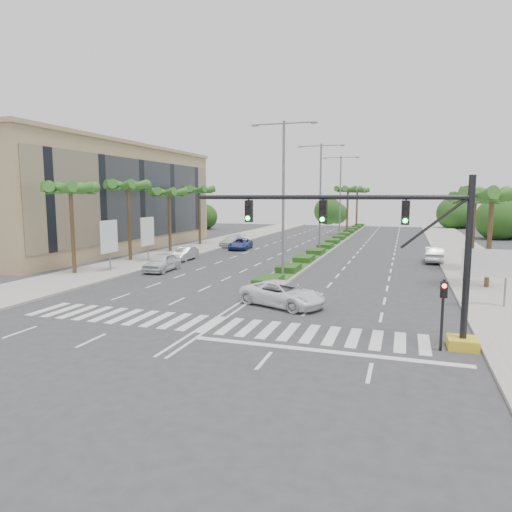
{
  "coord_description": "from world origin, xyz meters",
  "views": [
    {
      "loc": [
        9.0,
        -20.27,
        6.34
      ],
      "look_at": [
        1.07,
        3.94,
        3.0
      ],
      "focal_mm": 32.0,
      "sensor_mm": 36.0,
      "label": 1
    }
  ],
  "objects": [
    {
      "name": "car_right",
      "position": [
        11.8,
        26.49,
        0.77
      ],
      "size": [
        1.81,
        4.71,
        1.53
      ],
      "primitive_type": "imported",
      "rotation": [
        0.0,
        0.0,
        3.1
      ],
      "color": "#AEAEB3",
      "rests_on": "ground"
    },
    {
      "name": "streetlight_far",
      "position": [
        0.0,
        46.0,
        6.81
      ],
      "size": [
        5.1,
        0.25,
        12.0
      ],
      "color": "slate",
      "rests_on": "ground"
    },
    {
      "name": "footpath_left",
      "position": [
        -15.2,
        20.0,
        0.07
      ],
      "size": [
        6.0,
        120.0,
        0.15
      ],
      "primitive_type": "cube",
      "color": "gray",
      "rests_on": "ground"
    },
    {
      "name": "palm_median_a",
      "position": [
        0.0,
        55.0,
        7.17
      ],
      "size": [
        4.57,
        4.68,
        8.05
      ],
      "color": "brown",
      "rests_on": "ground"
    },
    {
      "name": "car_crossing",
      "position": [
        2.41,
        4.88,
        0.72
      ],
      "size": [
        5.69,
        4.15,
        1.44
      ],
      "primitive_type": "imported",
      "rotation": [
        0.0,
        0.0,
        1.19
      ],
      "color": "white",
      "rests_on": "ground"
    },
    {
      "name": "car_parked_d",
      "position": [
        -11.8,
        33.61,
        0.71
      ],
      "size": [
        2.18,
        4.98,
        1.42
      ],
      "primitive_type": "imported",
      "rotation": [
        0.0,
        0.0,
        -0.04
      ],
      "color": "silver",
      "rests_on": "ground"
    },
    {
      "name": "palm_left_far",
      "position": [
        -16.5,
        26.0,
        6.5
      ],
      "size": [
        4.57,
        4.68,
        7.35
      ],
      "color": "brown",
      "rests_on": "ground"
    },
    {
      "name": "palm_right_far",
      "position": [
        14.5,
        22.0,
        5.91
      ],
      "size": [
        4.57,
        4.68,
        6.75
      ],
      "color": "brown",
      "rests_on": "ground"
    },
    {
      "name": "palm_right_near",
      "position": [
        14.5,
        14.0,
        6.2
      ],
      "size": [
        4.57,
        4.68,
        7.05
      ],
      "color": "brown",
      "rests_on": "ground"
    },
    {
      "name": "palm_median_b",
      "position": [
        0.0,
        70.0,
        7.17
      ],
      "size": [
        4.57,
        4.68,
        8.05
      ],
      "color": "brown",
      "rests_on": "ground"
    },
    {
      "name": "median_grass",
      "position": [
        0.0,
        45.0,
        0.22
      ],
      "size": [
        1.8,
        75.0,
        0.04
      ],
      "primitive_type": "cube",
      "color": "#22531C",
      "rests_on": "median"
    },
    {
      "name": "billboard_near",
      "position": [
        -14.5,
        12.0,
        2.96
      ],
      "size": [
        0.18,
        2.1,
        4.35
      ],
      "color": "slate",
      "rests_on": "ground"
    },
    {
      "name": "palm_left_end",
      "position": [
        -16.5,
        34.0,
        6.88
      ],
      "size": [
        4.57,
        4.68,
        7.75
      ],
      "color": "brown",
      "rests_on": "ground"
    },
    {
      "name": "median",
      "position": [
        0.0,
        45.0,
        0.1
      ],
      "size": [
        2.2,
        75.0,
        0.2
      ],
      "primitive_type": "cube",
      "color": "gray",
      "rests_on": "ground"
    },
    {
      "name": "car_parked_a",
      "position": [
        -10.56,
        13.73,
        0.77
      ],
      "size": [
        2.06,
        4.63,
        1.55
      ],
      "primitive_type": "imported",
      "rotation": [
        0.0,
        0.0,
        0.05
      ],
      "color": "silver",
      "rests_on": "ground"
    },
    {
      "name": "building",
      "position": [
        -26.0,
        26.0,
        6.0
      ],
      "size": [
        12.0,
        36.0,
        12.0
      ],
      "primitive_type": "cube",
      "color": "tan",
      "rests_on": "ground"
    },
    {
      "name": "streetlight_mid",
      "position": [
        0.0,
        30.0,
        6.81
      ],
      "size": [
        5.1,
        0.25,
        12.0
      ],
      "color": "slate",
      "rests_on": "ground"
    },
    {
      "name": "car_parked_c",
      "position": [
        -9.72,
        30.91,
        0.66
      ],
      "size": [
        2.75,
        5.01,
        1.33
      ],
      "primitive_type": "imported",
      "rotation": [
        0.0,
        0.0,
        0.12
      ],
      "color": "#2D438C",
      "rests_on": "ground"
    },
    {
      "name": "streetlight_near",
      "position": [
        0.0,
        14.0,
        6.81
      ],
      "size": [
        5.1,
        0.25,
        12.0
      ],
      "color": "slate",
      "rests_on": "ground"
    },
    {
      "name": "direction_sign",
      "position": [
        13.5,
        7.99,
        2.45
      ],
      "size": [
        2.7,
        0.11,
        3.4
      ],
      "color": "slate",
      "rests_on": "ground"
    },
    {
      "name": "pedestrian_signal",
      "position": [
        10.6,
        -0.68,
        2.04
      ],
      "size": [
        0.28,
        0.36,
        3.0
      ],
      "color": "black",
      "rests_on": "ground"
    },
    {
      "name": "ground",
      "position": [
        0.0,
        0.0,
        0.0
      ],
      "size": [
        160.0,
        160.0,
        0.0
      ],
      "primitive_type": "plane",
      "color": "#333335",
      "rests_on": "ground"
    },
    {
      "name": "footpath_right",
      "position": [
        15.2,
        20.0,
        0.07
      ],
      "size": [
        6.0,
        120.0,
        0.15
      ],
      "primitive_type": "cube",
      "color": "gray",
      "rests_on": "ground"
    },
    {
      "name": "car_parked_b",
      "position": [
        -11.8,
        20.39,
        0.65
      ],
      "size": [
        1.49,
        4.0,
        1.3
      ],
      "primitive_type": "imported",
      "rotation": [
        0.0,
        0.0,
        0.03
      ],
      "color": "#AEAEB3",
      "rests_on": "ground"
    },
    {
      "name": "signal_gantry",
      "position": [
        9.27,
        -0.0,
        3.46
      ],
      "size": [
        12.6,
        1.2,
        7.2
      ],
      "color": "gold",
      "rests_on": "ground"
    },
    {
      "name": "billboard_far",
      "position": [
        -14.5,
        18.0,
        2.96
      ],
      "size": [
        0.18,
        2.1,
        4.35
      ],
      "color": "slate",
      "rests_on": "ground"
    },
    {
      "name": "palm_left_mid",
      "position": [
        -16.5,
        18.0,
        7.08
      ],
      "size": [
        4.57,
        4.68,
        7.95
      ],
      "color": "brown",
      "rests_on": "ground"
    },
    {
      "name": "palm_left_near",
      "position": [
        -16.5,
        10.0,
        6.69
      ],
      "size": [
        4.57,
        4.68,
        7.55
      ],
      "color": "brown",
      "rests_on": "ground"
    }
  ]
}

